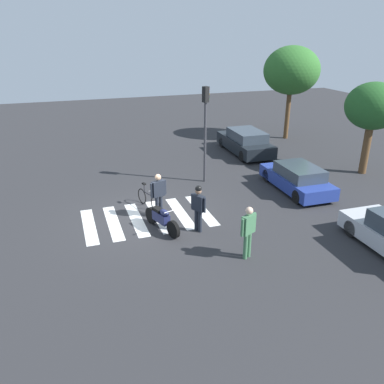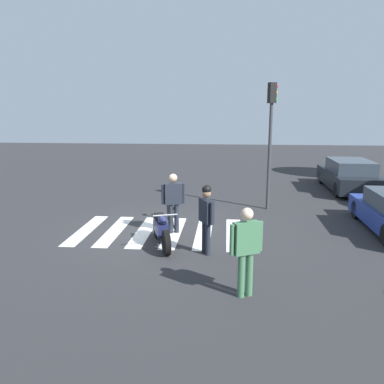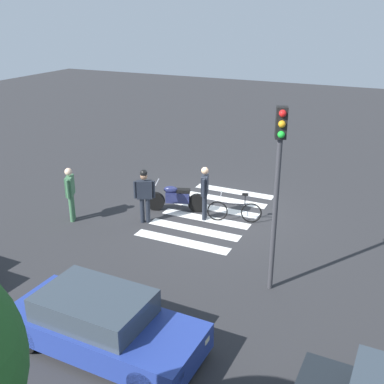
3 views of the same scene
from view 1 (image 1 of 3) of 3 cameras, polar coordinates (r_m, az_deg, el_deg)
name	(u,v)px [view 1 (image 1 of 3)]	position (r m, az deg, el deg)	size (l,w,h in m)	color
ground_plane	(148,218)	(15.50, -6.45, -3.76)	(60.00, 60.00, 0.00)	#2B2B2D
police_motorcycle	(162,219)	(14.34, -4.43, -3.90)	(2.01, 0.92, 1.04)	black
leaning_bicycle	(148,199)	(16.21, -6.38, -1.08)	(1.69, 0.63, 0.99)	black
officer_on_foot	(198,205)	(13.97, 0.92, -1.93)	(0.60, 0.41, 1.80)	#1E232D
officer_by_motorcycle	(159,193)	(15.13, -4.90, -0.08)	(0.35, 0.67, 1.78)	#1E232D
pedestrian_bystander	(248,229)	(12.47, 8.20, -5.35)	(0.41, 0.64, 1.79)	#3F724C
crosswalk_stripes	(148,218)	(15.50, -6.46, -3.74)	(3.03, 4.95, 0.01)	silver
car_black_suv	(245,142)	(23.69, 7.79, 7.23)	(4.65, 1.97, 1.41)	black
car_blue_hatchback	(297,178)	(18.43, 15.07, 1.93)	(4.10, 1.80, 1.23)	black
traffic_light_pole	(206,120)	(18.27, 1.99, 10.46)	(0.31, 0.36, 4.52)	#38383D
street_tree_near	(292,71)	(27.04, 14.32, 16.78)	(3.59, 3.59, 5.98)	brown
street_tree_mid	(373,107)	(21.29, 24.93, 11.19)	(2.69, 2.69, 4.58)	brown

